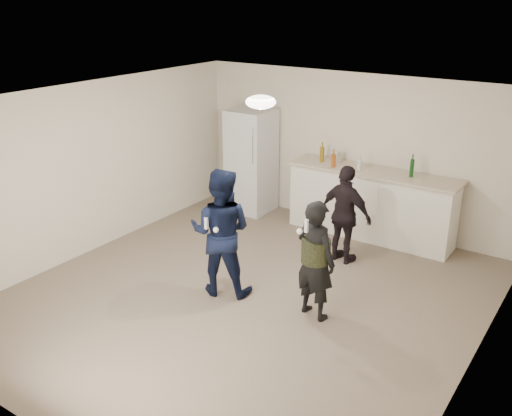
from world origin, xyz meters
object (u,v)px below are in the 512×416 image
Objects in this scene: counter at (371,205)px; woman at (316,260)px; shaker at (340,157)px; fridge at (251,161)px; man at (221,232)px; spectator at (345,215)px.

counter is 1.77× the size of woman.
fridge is at bearing -172.14° from shaker.
fridge is 10.59× the size of shaker.
man is 1.92m from spectator.
spectator reaches higher than shaker.
woman reaches higher than spectator.
counter is 1.44× the size of fridge.
counter is 2.88m from man.
shaker is (1.58, 0.22, 0.28)m from fridge.
man reaches higher than shaker.
woman reaches higher than shaker.
counter is 1.56× the size of man.
woman is (2.64, -2.52, -0.17)m from fridge.
counter is 2.63m from woman.
woman reaches higher than counter.
spectator is at bearing -139.65° from man.
shaker is at bearing 7.86° from fridge.
woman is at bearing 165.37° from man.
spectator is at bearing -23.18° from fridge.
counter is 15.29× the size of shaker.
spectator is at bearing -59.53° from shaker.
fridge is 1.26× the size of spectator.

